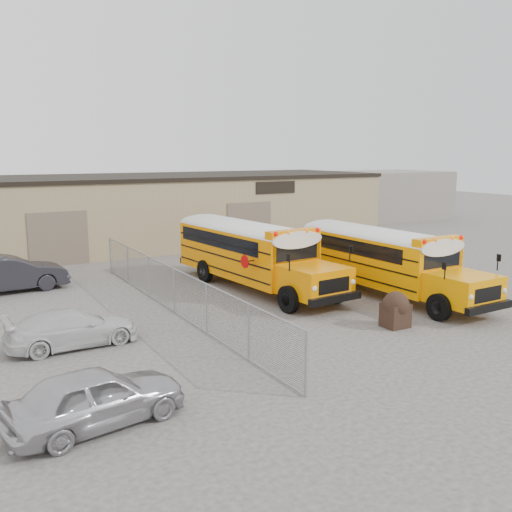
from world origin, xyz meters
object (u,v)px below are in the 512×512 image
tarp_bundle (396,309)px  car_dark (9,274)px  car_silver (95,397)px  school_bus_right (303,238)px  car_white (72,328)px  school_bus_left (186,233)px

tarp_bundle → car_dark: car_dark is taller
car_dark → car_silver: bearing=176.4°
school_bus_right → car_white: school_bus_right is taller
school_bus_right → car_silver: school_bus_right is taller
car_white → car_dark: size_ratio=0.84×
school_bus_right → car_white: bearing=-154.3°
car_silver → car_dark: car_dark is taller
school_bus_left → school_bus_right: school_bus_left is taller
school_bus_left → car_dark: bearing=-169.5°
tarp_bundle → school_bus_left: bearing=98.2°
tarp_bundle → car_silver: bearing=-168.6°
school_bus_left → school_bus_right: size_ratio=1.06×
car_silver → car_white: (0.74, 5.90, -0.09)m
tarp_bundle → car_dark: 16.96m
car_dark → school_bus_left: bearing=-83.5°
school_bus_right → car_white: (-13.39, -6.44, -1.10)m
tarp_bundle → school_bus_right: bearing=74.2°
car_white → car_dark: 8.97m
school_bus_right → car_silver: (-14.13, -12.34, -1.00)m
school_bus_left → school_bus_right: bearing=-40.8°
school_bus_right → car_silver: 18.78m
tarp_bundle → car_silver: size_ratio=0.32×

